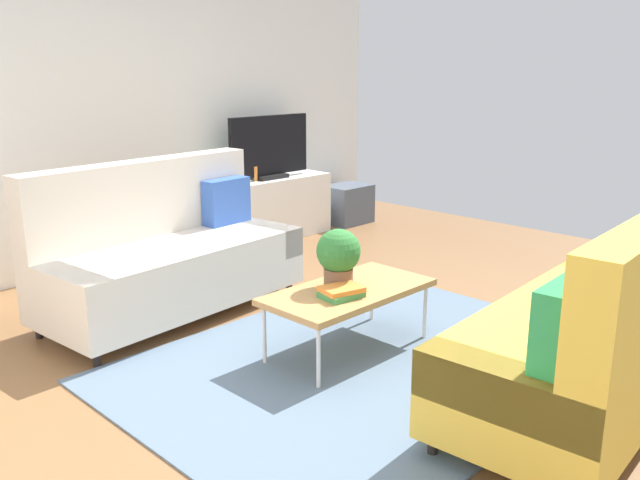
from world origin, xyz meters
The scene contains 15 objects.
ground_plane centered at (0.00, 0.00, 0.00)m, with size 7.68×7.68×0.00m, color brown.
wall_far centered at (0.00, 2.80, 1.45)m, with size 6.40×0.12×2.90m, color white.
area_rug centered at (-0.09, -0.26, 0.01)m, with size 2.90×2.20×0.01m, color slate.
couch_beige centered at (-0.43, 1.36, 0.44)m, with size 1.97×1.01×1.10m.
couch_green centered at (0.25, -1.48, 0.45)m, with size 1.96×0.97×1.10m.
coffee_table centered at (-0.04, -0.06, 0.39)m, with size 1.10×0.56×0.42m.
tv_console centered at (1.51, 2.46, 0.32)m, with size 1.40×0.44×0.64m, color silver.
tv centered at (1.51, 2.44, 0.95)m, with size 1.00×0.20×0.64m.
storage_trunk centered at (2.61, 2.36, 0.22)m, with size 0.52×0.40×0.44m, color #4C5666.
potted_plant centered at (-0.07, 0.00, 0.63)m, with size 0.28×0.28×0.38m.
table_book_0 centered at (-0.19, -0.14, 0.44)m, with size 0.24×0.18×0.04m, color #3F8C4C.
table_book_1 centered at (-0.19, -0.14, 0.47)m, with size 0.24×0.18×0.03m, color orange.
vase_0 centered at (0.93, 2.51, 0.72)m, with size 0.11×0.11×0.16m, color #33B29E.
vase_1 centered at (1.10, 2.51, 0.72)m, with size 0.14×0.14×0.15m, color #33B29E.
bottle_0 centered at (1.30, 2.42, 0.71)m, with size 0.04×0.04×0.15m, color orange.
Camera 1 is at (-2.96, -2.70, 1.77)m, focal length 37.39 mm.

